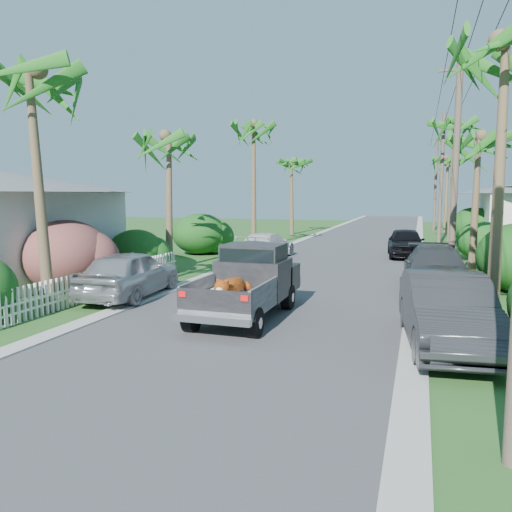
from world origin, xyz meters
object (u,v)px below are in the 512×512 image
(parked_car_ln, at_px, (130,274))
(palm_l_b, at_px, (168,136))
(palm_r_d, at_px, (448,159))
(palm_l_a, at_px, (33,72))
(utility_pole_c, at_px, (441,179))
(utility_pole_d, at_px, (436,183))
(palm_l_d, at_px, (292,161))
(palm_r_c, at_px, (455,122))
(palm_r_a, at_px, (507,42))
(utility_pole_b, at_px, (455,167))
(parked_car_rn, at_px, (447,312))
(palm_l_c, at_px, (254,125))
(palm_r_b, at_px, (479,137))
(parked_car_lf, at_px, (267,246))
(parked_car_rm, at_px, (436,269))
(pickup_truck, at_px, (251,281))
(parked_car_rf, at_px, (406,243))

(parked_car_ln, height_order, palm_l_b, palm_l_b)
(palm_r_d, bearing_deg, parked_car_ln, -108.54)
(palm_l_a, bearing_deg, palm_l_b, 93.81)
(palm_r_d, height_order, utility_pole_c, utility_pole_c)
(palm_r_d, xyz_separation_m, utility_pole_d, (-0.90, 3.00, -2.14))
(parked_car_ln, height_order, palm_l_d, palm_l_d)
(palm_l_b, distance_m, palm_r_c, 19.21)
(palm_r_a, bearing_deg, utility_pole_b, 95.71)
(palm_l_a, bearing_deg, utility_pole_d, 73.56)
(palm_r_c, bearing_deg, utility_pole_b, -92.64)
(parked_car_rn, bearing_deg, palm_l_c, 113.44)
(palm_r_b, bearing_deg, palm_r_d, 90.23)
(parked_car_lf, relative_size, palm_l_b, 0.66)
(parked_car_rm, distance_m, parked_car_ln, 10.96)
(pickup_truck, relative_size, parked_car_lf, 1.05)
(parked_car_ln, relative_size, parked_car_lf, 0.98)
(palm_l_c, distance_m, palm_r_b, 14.55)
(pickup_truck, bearing_deg, palm_l_c, 108.24)
(parked_car_rf, xyz_separation_m, utility_pole_b, (2.00, -7.29, 3.79))
(palm_l_a, bearing_deg, parked_car_rm, 33.21)
(parked_car_lf, bearing_deg, parked_car_rm, 143.94)
(parked_car_lf, xyz_separation_m, palm_l_a, (-2.54, -14.26, 6.22))
(parked_car_rf, xyz_separation_m, parked_car_ln, (-8.60, -14.57, 0.01))
(parked_car_ln, distance_m, palm_r_d, 36.64)
(palm_l_c, distance_m, palm_r_c, 12.84)
(palm_r_c, distance_m, utility_pole_c, 4.08)
(parked_car_rn, height_order, palm_r_d, palm_r_d)
(palm_l_d, bearing_deg, palm_l_a, -89.45)
(parked_car_rf, xyz_separation_m, parked_car_lf, (-7.26, -3.02, -0.10))
(parked_car_rf, distance_m, parked_car_lf, 7.87)
(palm_l_c, bearing_deg, pickup_truck, -71.76)
(parked_car_ln, relative_size, utility_pole_b, 0.53)
(palm_l_c, relative_size, utility_pole_d, 1.02)
(parked_car_rn, xyz_separation_m, palm_r_a, (1.30, 2.89, 6.59))
(palm_l_c, distance_m, palm_l_d, 12.10)
(palm_r_c, bearing_deg, parked_car_ln, -118.91)
(parked_car_rf, xyz_separation_m, palm_r_b, (3.00, -5.29, 5.14))
(palm_l_c, distance_m, palm_r_d, 21.95)
(palm_r_b, relative_size, utility_pole_b, 0.80)
(parked_car_rn, height_order, parked_car_ln, parked_car_rn)
(palm_l_a, xyz_separation_m, utility_pole_b, (11.80, 10.00, -2.33))
(palm_r_d, bearing_deg, palm_r_b, -89.77)
(palm_r_b, bearing_deg, palm_l_d, 124.59)
(palm_r_b, bearing_deg, parked_car_rm, -109.31)
(palm_r_a, xyz_separation_m, utility_pole_b, (-0.70, 7.00, -2.82))
(parked_car_rf, xyz_separation_m, palm_l_d, (-10.10, 13.71, 5.64))
(pickup_truck, xyz_separation_m, palm_l_d, (-6.22, 29.35, 5.43))
(parked_car_ln, bearing_deg, parked_car_rn, 160.82)
(parked_car_rf, height_order, utility_pole_d, utility_pole_d)
(palm_l_a, bearing_deg, parked_car_rf, 60.45)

